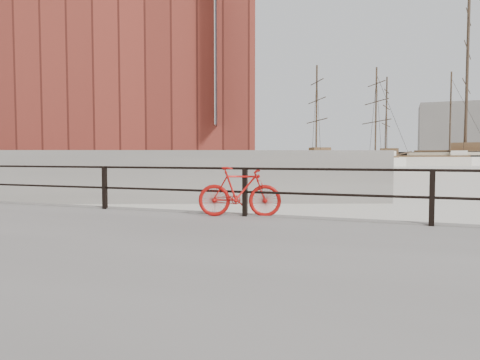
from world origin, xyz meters
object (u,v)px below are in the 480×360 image
Objects in this scene: bicycle at (240,192)px; schooner_mid at (416,165)px; schooner_left at (346,166)px; workboat_near at (174,172)px; workboat_far at (135,169)px.

schooner_mid is at bearing 70.34° from bicycle.
schooner_mid is 1.07× the size of schooner_left.
bicycle is at bearing -98.06° from workboat_near.
workboat_near and workboat_far have the same top height.
bicycle is 0.15× the size of workboat_far.
schooner_mid is 58.60m from workboat_near.
workboat_near is (-25.67, -52.68, 0.00)m from schooner_mid.
workboat_near is 1.02× the size of workboat_far.
schooner_left is 38.40m from workboat_far.
workboat_near is at bearing -110.09° from schooner_mid.
workboat_far is (-24.35, -29.70, 0.00)m from schooner_left.
bicycle is 70.93m from schooner_left.
schooner_left is (-6.54, 70.62, -0.86)m from bicycle.
schooner_mid reaches higher than schooner_left.
schooner_mid reaches higher than workboat_near.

